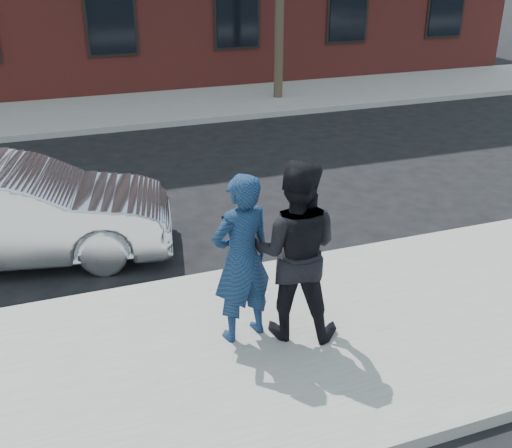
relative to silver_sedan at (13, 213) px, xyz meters
name	(u,v)px	position (x,y,z in m)	size (l,w,h in m)	color
ground	(269,343)	(2.71, -3.20, -0.74)	(100.00, 100.00, 0.00)	black
near_sidewalk	(278,350)	(2.71, -3.45, -0.66)	(50.00, 3.50, 0.15)	gray
near_curb	(229,275)	(2.71, -1.65, -0.66)	(50.00, 0.10, 0.15)	#999691
far_sidewalk	(124,110)	(2.71, 8.05, -0.66)	(50.00, 3.50, 0.15)	gray
far_curb	(134,127)	(2.71, 6.25, -0.66)	(50.00, 0.10, 0.15)	#999691
silver_sedan	(13,213)	(0.00, 0.00, 0.00)	(1.56, 4.47, 1.47)	silver
man_hoodie	(242,259)	(2.40, -3.14, 0.39)	(0.80, 0.61, 1.96)	navy
man_peacoat	(295,251)	(2.98, -3.26, 0.45)	(1.26, 1.16, 2.08)	black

